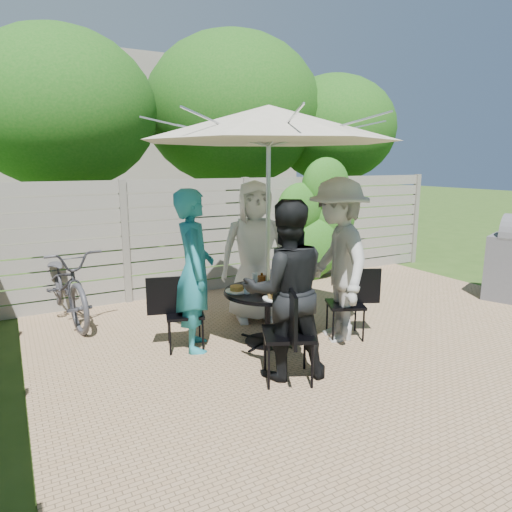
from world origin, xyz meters
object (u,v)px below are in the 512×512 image
person_left (194,271)px  plate_back (262,280)px  plate_left (237,289)px  bbq_grill (507,261)px  syrup_jug (262,282)px  coffee_cup (272,280)px  glass_back (255,279)px  chair_left (184,328)px  plate_right (298,286)px  glass_front (282,290)px  person_right (337,261)px  person_front (285,290)px  patio_table (268,306)px  umbrella (269,124)px  chair_back (253,298)px  glass_right (288,281)px  person_back (255,252)px  bicycle (65,284)px  glass_left (247,288)px  plate_front (275,297)px  chair_right (346,317)px  chair_front (288,353)px

person_left → plate_back: bearing=-66.6°
plate_left → bbq_grill: 4.46m
syrup_jug → coffee_cup: syrup_jug is taller
plate_back → plate_left: 0.51m
plate_back → glass_back: glass_back is taller
chair_left → syrup_jug: 1.02m
plate_right → bbq_grill: bbq_grill is taller
plate_right → glass_front: 0.37m
chair_left → person_right: bearing=-2.6°
plate_back → plate_right: (0.23, -0.45, 0.00)m
person_front → glass_front: bearing=-100.4°
chair_left → coffee_cup: bearing=9.1°
patio_table → syrup_jug: (-0.04, 0.07, 0.28)m
person_left → person_front: size_ratio=1.03×
umbrella → person_front: 1.81m
glass_back → person_front: bearing=-102.8°
person_right → glass_back: size_ratio=13.77×
chair_back → chair_left: bearing=-39.2°
plate_left → glass_back: size_ratio=1.86×
chair_back → umbrella: bearing=5.8°
glass_right → chair_left: bearing=166.6°
chair_left → plate_left: (0.57, -0.19, 0.42)m
person_back → glass_front: person_back is taller
person_back → glass_front: bearing=-84.5°
bicycle → glass_left: bearing=-58.2°
syrup_jug → bicycle: size_ratio=0.08×
chair_left → glass_left: size_ratio=6.12×
chair_left → person_front: 1.42m
chair_back → plate_back: (-0.19, -0.57, 0.41)m
umbrella → person_right: bearing=-18.3°
coffee_cup → plate_front: bearing=-118.1°
umbrella → glass_left: size_ratio=25.00×
person_back → bicycle: size_ratio=0.96×
chair_back → glass_left: size_ratio=6.27×
chair_right → plate_left: bearing=7.3°
plate_back → glass_front: bearing=-98.7°
bbq_grill → glass_left: bearing=155.3°
glass_right → plate_right: bearing=-64.6°
chair_front → syrup_jug: chair_front is taller
chair_front → syrup_jug: (0.26, 0.98, 0.44)m
syrup_jug → person_front: bearing=-104.4°
person_back → glass_left: (-0.54, -0.81, -0.21)m
person_left → person_right: bearing=-90.0°
chair_front → glass_left: chair_front is taller
patio_table → glass_left: size_ratio=8.96×
person_front → plate_left: size_ratio=6.76×
plate_front → bbq_grill: 4.22m
plate_left → bicycle: 2.47m
person_front → chair_right: 1.41m
plate_left → glass_right: bearing=-8.7°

